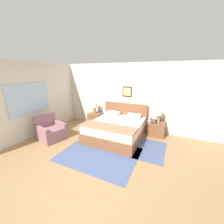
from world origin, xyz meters
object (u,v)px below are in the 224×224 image
(nightstand_by_door, at_px, (157,129))
(table_lamp_near_window, at_px, (94,106))
(armchair, at_px, (51,131))
(table_lamp_by_door, at_px, (159,114))
(nightstand_near_window, at_px, (95,119))
(bed, at_px, (116,129))

(nightstand_by_door, height_order, table_lamp_near_window, table_lamp_near_window)
(armchair, distance_m, table_lamp_by_door, 3.82)
(armchair, relative_size, table_lamp_near_window, 1.99)
(armchair, bearing_deg, table_lamp_near_window, 171.50)
(table_lamp_near_window, distance_m, table_lamp_by_door, 2.64)
(nightstand_near_window, bearing_deg, table_lamp_near_window, -124.39)
(nightstand_near_window, height_order, table_lamp_near_window, table_lamp_near_window)
(armchair, distance_m, table_lamp_near_window, 1.98)
(nightstand_by_door, bearing_deg, bed, -151.30)
(bed, bearing_deg, table_lamp_by_door, 27.61)
(bed, height_order, armchair, bed)
(nightstand_near_window, distance_m, table_lamp_by_door, 2.68)
(nightstand_by_door, height_order, table_lamp_by_door, table_lamp_by_door)
(armchair, bearing_deg, nightstand_by_door, 131.39)
(armchair, xyz_separation_m, nightstand_by_door, (3.33, 1.80, -0.01))
(bed, relative_size, nightstand_by_door, 3.65)
(armchair, relative_size, table_lamp_by_door, 1.99)
(bed, xyz_separation_m, nightstand_near_window, (-1.31, 0.72, -0.05))
(table_lamp_near_window, xyz_separation_m, table_lamp_by_door, (2.64, 0.00, 0.00))
(nightstand_near_window, xyz_separation_m, table_lamp_by_door, (2.62, -0.03, 0.57))
(nightstand_near_window, distance_m, table_lamp_near_window, 0.58)
(armchair, relative_size, nightstand_by_door, 1.78)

